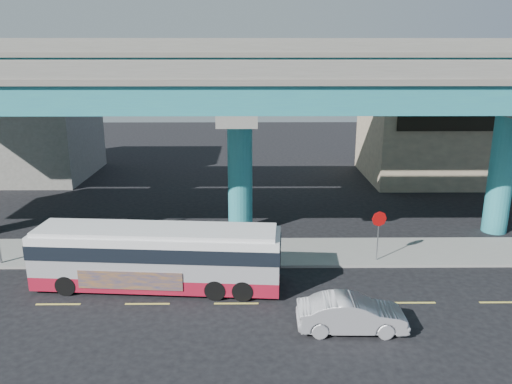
{
  "coord_description": "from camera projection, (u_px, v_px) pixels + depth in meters",
  "views": [
    {
      "loc": [
        0.71,
        -20.54,
        10.91
      ],
      "look_at": [
        0.93,
        4.0,
        4.01
      ],
      "focal_mm": 35.0,
      "sensor_mm": 36.0,
      "label": 1
    }
  ],
  "objects": [
    {
      "name": "lane_markings",
      "position": [
        236.0,
        303.0,
        22.43
      ],
      "size": [
        58.0,
        0.12,
        0.01
      ],
      "color": "#D8C64C",
      "rests_on": "ground"
    },
    {
      "name": "stop_sign",
      "position": [
        379.0,
        225.0,
        26.22
      ],
      "size": [
        0.82,
        0.18,
        2.74
      ],
      "rotation": [
        0.0,
        0.0,
        -0.21
      ],
      "color": "gray",
      "rests_on": "sidewalk"
    },
    {
      "name": "building_beige",
      "position": [
        447.0,
        139.0,
        44.05
      ],
      "size": [
        14.0,
        10.23,
        7.0
      ],
      "color": "tan",
      "rests_on": "ground"
    },
    {
      "name": "sidewalk",
      "position": [
        239.0,
        252.0,
        27.99
      ],
      "size": [
        70.0,
        4.0,
        0.15
      ],
      "primitive_type": "cube",
      "color": "gray",
      "rests_on": "ground"
    },
    {
      "name": "sedan",
      "position": [
        351.0,
        314.0,
        20.11
      ],
      "size": [
        1.7,
        4.45,
        1.45
      ],
      "primitive_type": "imported",
      "rotation": [
        0.0,
        0.0,
        1.55
      ],
      "color": "#A7A7AB",
      "rests_on": "ground"
    },
    {
      "name": "building_concrete",
      "position": [
        20.0,
        127.0,
        44.43
      ],
      "size": [
        12.0,
        10.0,
        9.0
      ],
      "primitive_type": "cube",
      "color": "gray",
      "rests_on": "ground"
    },
    {
      "name": "transit_bus",
      "position": [
        157.0,
        255.0,
        23.6
      ],
      "size": [
        11.85,
        3.39,
        3.0
      ],
      "rotation": [
        0.0,
        0.0,
        -0.08
      ],
      "color": "maroon",
      "rests_on": "ground"
    },
    {
      "name": "viaduct",
      "position": [
        239.0,
        84.0,
        29.01
      ],
      "size": [
        52.0,
        12.4,
        11.7
      ],
      "color": "teal",
      "rests_on": "ground"
    },
    {
      "name": "ground",
      "position": [
        236.0,
        300.0,
        22.72
      ],
      "size": [
        120.0,
        120.0,
        0.0
      ],
      "primitive_type": "plane",
      "color": "black",
      "rests_on": "ground"
    }
  ]
}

